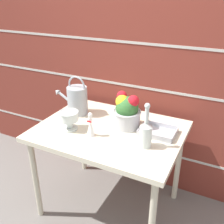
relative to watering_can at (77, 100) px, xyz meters
The scene contains 9 objects.
ground_plane 0.94m from the watering_can, 19.05° to the right, with size 12.00×12.00×0.00m, color slate.
brick_wall 0.57m from the watering_can, 46.99° to the left, with size 3.60×0.08×2.20m.
patio_table 0.42m from the watering_can, 19.05° to the right, with size 1.04×0.79×0.74m.
watering_can is the anchor object (origin of this frame).
crystal_pedestal_bowl 0.27m from the watering_can, 69.10° to the right, with size 0.14×0.14×0.14m.
flower_planter 0.45m from the watering_can, ahead, with size 0.21×0.21×0.26m.
glass_decanter 0.70m from the watering_can, 18.64° to the right, with size 0.08×0.08×0.31m.
figurine_vase 0.39m from the watering_can, 43.09° to the right, with size 0.06×0.06×0.18m.
wire_tray 0.70m from the watering_can, ahead, with size 0.25×0.19×0.04m.
Camera 1 is at (0.76, -1.49, 1.67)m, focal length 42.00 mm.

